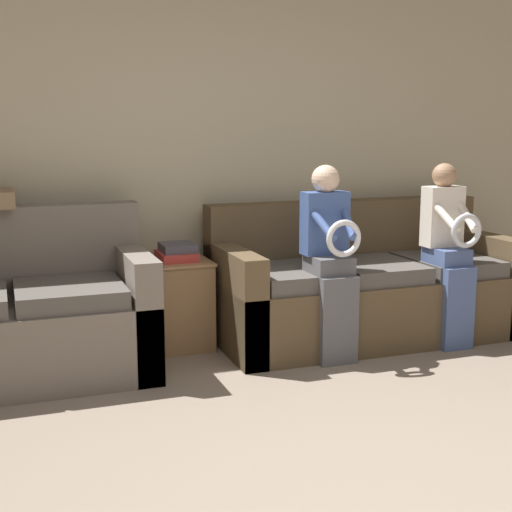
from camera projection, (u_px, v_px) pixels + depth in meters
The scene contains 7 objects.
wall_back at pixel (197, 155), 5.01m from camera, with size 7.64×0.06×2.55m.
couch_main at pixel (363, 289), 5.05m from camera, with size 2.11×0.90×0.94m.
couch_side at pixel (12, 319), 4.21m from camera, with size 1.62×0.87×1.00m.
child_left_seated at pixel (330, 253), 4.50m from camera, with size 0.30×0.38×1.24m.
child_right_seated at pixel (449, 246), 4.79m from camera, with size 0.27×0.37×1.23m.
side_shelf at pixel (177, 302), 4.82m from camera, with size 0.43×0.51×0.60m.
book_stack at pixel (177, 252), 4.76m from camera, with size 0.24×0.30×0.11m.
Camera 1 is at (-1.33, -2.09, 1.48)m, focal length 50.00 mm.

